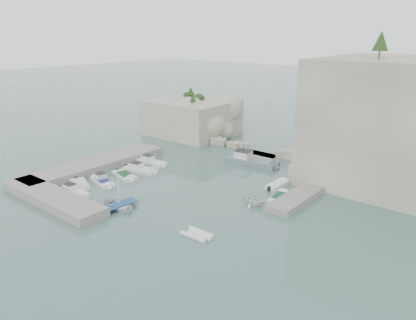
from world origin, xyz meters
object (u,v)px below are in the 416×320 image
Objects in this scene: motorboat_d at (103,183)px; rowboat at (120,208)px; tender_east_d at (303,182)px; motorboat_c at (125,177)px; inflatable_dinghy at (197,236)px; tender_east_c at (278,186)px; motorboat_f at (74,194)px; motorboat_b at (141,171)px; tender_east_b at (279,200)px; motorboat_e at (80,186)px; work_boat at (252,164)px; motorboat_a at (152,164)px; tender_east_a at (253,205)px.

motorboat_d is 1.14× the size of rowboat.
motorboat_c is at bearing 147.05° from tender_east_d.
inflatable_dinghy is 17.83m from tender_east_c.
motorboat_f is 27.31m from tender_east_c.
motorboat_b reaches higher than tender_east_c.
motorboat_b is at bearing 88.89° from tender_east_b.
motorboat_b is at bearing 112.16° from tender_east_c.
tender_east_b is (21.63, 7.14, 0.00)m from motorboat_c.
tender_east_d is (20.99, 23.38, 0.00)m from motorboat_f.
rowboat is 1.03× the size of tender_east_b.
tender_east_c is (21.04, 17.42, 0.00)m from motorboat_e.
motorboat_b reaches higher than tender_east_b.
work_boat is (12.96, 23.30, 0.00)m from motorboat_e.
motorboat_e is at bearing 88.00° from rowboat.
motorboat_a and motorboat_d have the same top height.
motorboat_d is at bearing 126.99° from tender_east_c.
motorboat_d is 28.35m from tender_east_d.
motorboat_e and tender_east_c have the same top height.
motorboat_d is (-0.45, -3.58, 0.00)m from motorboat_c.
motorboat_b is 1.68× the size of inflatable_dinghy.
tender_east_b is (13.53, 14.58, 0.00)m from rowboat.
tender_east_b is at bearing -153.95° from tender_east_d.
motorboat_a and motorboat_f have the same top height.
tender_east_d is at bearing 48.49° from motorboat_c.
motorboat_f is 1.71× the size of tender_east_a.
motorboat_a reaches higher than motorboat_c.
tender_east_c is (20.77, 4.20, 0.00)m from motorboat_a.
work_boat is (11.27, 13.67, 0.00)m from motorboat_b.
motorboat_f is at bearing 114.75° from tender_east_b.
motorboat_a reaches higher than tender_east_b.
motorboat_c is 1.04× the size of motorboat_e.
motorboat_c is 11.00m from rowboat.
tender_east_a reaches higher than rowboat.
motorboat_f reaches higher than inflatable_dinghy.
motorboat_b is at bearing 41.99° from rowboat.
work_boat reaches higher than motorboat_f.
motorboat_d is 20.62m from inflatable_dinghy.
motorboat_c is 8.48m from motorboat_f.
motorboat_f reaches higher than tender_east_b.
tender_east_a is (0.08, 10.47, 0.00)m from inflatable_dinghy.
motorboat_b is 1.84× the size of tender_east_a.
tender_east_a reaches higher than tender_east_c.
rowboat is (9.73, -14.30, 0.00)m from motorboat_a.
tender_east_c is (-2.49, 3.92, 0.00)m from tender_east_b.
motorboat_e is 26.66m from work_boat.
tender_east_c is (-0.86, 7.34, 0.00)m from tender_east_a.
inflatable_dinghy is (20.13, -10.02, 0.00)m from motorboat_b.
motorboat_b is at bearing 103.58° from motorboat_e.
motorboat_e is 0.91× the size of motorboat_f.
tender_east_a reaches higher than tender_east_d.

